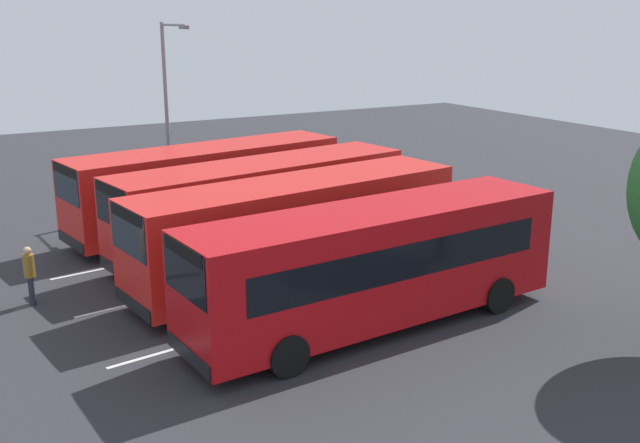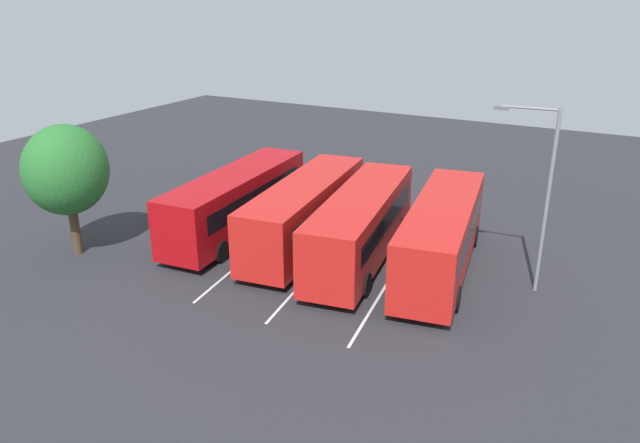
% 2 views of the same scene
% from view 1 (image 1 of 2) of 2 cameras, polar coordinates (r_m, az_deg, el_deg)
% --- Properties ---
extents(ground_plane, '(69.70, 69.70, 0.00)m').
position_cam_1_polar(ground_plane, '(24.80, -2.60, -3.51)').
color(ground_plane, '#2B2B30').
extents(bus_far_left, '(11.09, 4.14, 3.27)m').
position_cam_1_polar(bus_far_left, '(28.75, -8.70, 2.76)').
color(bus_far_left, red).
rests_on(bus_far_left, ground).
extents(bus_center_left, '(11.09, 4.13, 3.27)m').
position_cam_1_polar(bus_center_left, '(25.65, -4.53, 1.33)').
color(bus_center_left, red).
rests_on(bus_center_left, ground).
extents(bus_center_right, '(11.06, 3.82, 3.27)m').
position_cam_1_polar(bus_center_right, '(22.77, -1.84, -0.48)').
color(bus_center_right, red).
rests_on(bus_center_right, ground).
extents(bus_far_right, '(10.99, 3.29, 3.27)m').
position_cam_1_polar(bus_far_right, '(19.68, 4.23, -3.15)').
color(bus_far_right, '#B70C11').
rests_on(bus_far_right, ground).
extents(pedestrian, '(0.36, 0.36, 1.75)m').
position_cam_1_polar(pedestrian, '(22.89, -21.42, -3.53)').
color(pedestrian, '#232833').
rests_on(pedestrian, ground).
extents(street_lamp, '(0.37, 2.55, 7.82)m').
position_cam_1_polar(street_lamp, '(32.00, -11.56, 8.83)').
color(street_lamp, gray).
rests_on(street_lamp, ground).
extents(lane_stripe_outer_left, '(14.18, 1.94, 0.01)m').
position_cam_1_polar(lane_stripe_outer_left, '(27.84, -5.91, -1.41)').
color(lane_stripe_outer_left, silver).
rests_on(lane_stripe_outer_left, ground).
extents(lane_stripe_inner_left, '(14.18, 1.94, 0.01)m').
position_cam_1_polar(lane_stripe_inner_left, '(24.80, -2.60, -3.50)').
color(lane_stripe_inner_left, silver).
rests_on(lane_stripe_inner_left, ground).
extents(lane_stripe_inner_right, '(14.18, 1.94, 0.01)m').
position_cam_1_polar(lane_stripe_inner_right, '(21.91, 1.63, -6.13)').
color(lane_stripe_inner_right, silver).
rests_on(lane_stripe_inner_right, ground).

